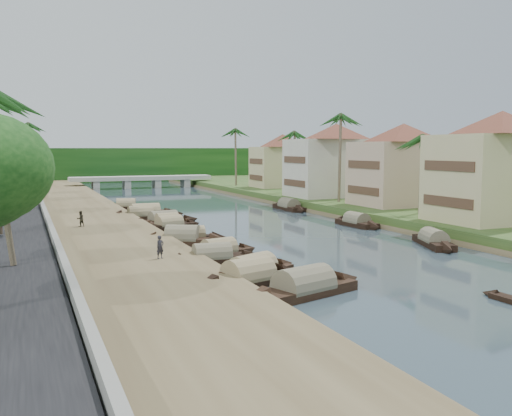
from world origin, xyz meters
name	(u,v)px	position (x,y,z in m)	size (l,w,h in m)	color
ground	(308,243)	(0.00, 0.00, 0.00)	(220.00, 220.00, 0.00)	#32424B
left_bank	(87,220)	(-16.00, 20.00, 0.40)	(10.00, 180.00, 0.80)	brown
right_bank	(367,205)	(19.00, 20.00, 0.60)	(16.00, 180.00, 1.20)	#2B4A1D
retaining_wall	(44,213)	(-20.20, 20.00, 1.35)	(0.40, 180.00, 1.10)	gray
treeline	(119,164)	(0.00, 100.00, 4.00)	(120.00, 14.00, 8.00)	#103A0F
bridge	(142,179)	(0.00, 72.00, 1.72)	(28.00, 4.00, 2.40)	#A6A69C
building_near	(500,165)	(18.99, -2.00, 6.38)	(14.85, 14.85, 10.20)	#C6B585
building_mid	(403,164)	(19.99, 14.00, 6.13)	(14.11, 14.11, 9.70)	tan
building_far	(336,159)	(18.99, 28.00, 6.38)	(15.59, 15.59, 10.20)	beige
building_distant	(283,160)	(19.99, 48.00, 5.88)	(12.62, 12.62, 9.20)	#C6B585
sampan_0	(304,288)	(-8.29, -15.48, 0.42)	(9.28, 4.55, 2.38)	black
sampan_1	(248,278)	(-10.17, -12.07, 0.42)	(8.22, 4.16, 2.37)	black
sampan_2	(253,272)	(-9.30, -10.58, 0.42)	(8.17, 5.30, 2.20)	black
sampan_3	(212,258)	(-10.18, -5.24, 0.41)	(7.60, 2.07, 2.05)	black
sampan_4	(219,252)	(-9.03, -3.29, 0.41)	(7.07, 3.23, 2.00)	black
sampan_5	(192,238)	(-9.05, 3.81, 0.41)	(6.30, 2.03, 2.02)	black
sampan_6	(183,239)	(-9.96, 3.42, 0.42)	(7.86, 5.41, 2.36)	black
sampan_7	(169,225)	(-8.93, 12.26, 0.41)	(7.32, 3.35, 1.95)	black
sampan_8	(167,223)	(-8.71, 14.05, 0.41)	(6.50, 2.19, 2.01)	black
sampan_9	(164,221)	(-8.63, 16.00, 0.41)	(8.47, 3.24, 2.12)	black
sampan_10	(141,215)	(-9.95, 21.61, 0.42)	(7.96, 1.99, 2.19)	black
sampan_11	(146,215)	(-9.29, 22.07, 0.42)	(9.18, 2.46, 2.57)	black
sampan_12	(144,212)	(-8.91, 25.01, 0.41)	(8.44, 1.91, 2.02)	black
sampan_13	(126,206)	(-9.68, 32.85, 0.41)	(7.27, 3.07, 1.99)	black
sampan_14	(434,241)	(8.78, -5.37, 0.41)	(4.39, 8.39, 2.05)	black
sampan_15	(357,222)	(9.39, 7.21, 0.41)	(2.01, 7.72, 2.07)	black
sampan_16	(289,207)	(9.80, 24.08, 0.42)	(2.11, 9.29, 2.25)	black
canoe_1	(208,249)	(-8.87, -0.11, 0.10)	(5.14, 0.84, 0.83)	black
canoe_2	(157,216)	(-7.80, 22.83, 0.10)	(6.13, 2.60, 0.89)	black
palm_1	(422,139)	(16.00, 5.58, 8.93)	(3.20, 3.20, 9.45)	#72654C
palm_2	(340,118)	(15.00, 20.25, 11.77)	(3.20, 3.20, 12.40)	#72654C
palm_3	(290,134)	(16.00, 36.61, 10.13)	(3.20, 3.20, 10.67)	#72654C
palm_4	(2,96)	(-23.00, -8.07, 10.78)	(3.20, 3.20, 11.15)	#72654C
palm_6	(22,135)	(-22.00, 30.13, 9.46)	(3.20, 3.20, 9.79)	#72654C
palm_7	(236,131)	(14.00, 55.27, 11.04)	(3.20, 3.20, 11.63)	#72654C
palm_8	(31,126)	(-20.50, 59.74, 11.69)	(3.20, 3.20, 12.10)	#72654C
tree_3	(2,160)	(-24.00, 21.71, 6.72)	(4.80, 4.80, 7.39)	#4E3B2D
tree_4	(6,161)	(-24.00, 38.76, 6.26)	(5.16, 5.16, 7.06)	#4E3B2D
tree_5	(8,157)	(-24.00, 50.69, 6.69)	(4.37, 4.37, 7.20)	#4E3B2D
tree_6	(360,161)	(24.00, 29.57, 6.10)	(4.94, 4.94, 7.01)	#4E3B2D
person_near	(160,247)	(-14.03, -6.19, 1.56)	(0.56, 0.36, 1.52)	#232228
person_far	(80,219)	(-17.37, 11.63, 1.52)	(0.70, 0.54, 1.44)	#2E2A20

